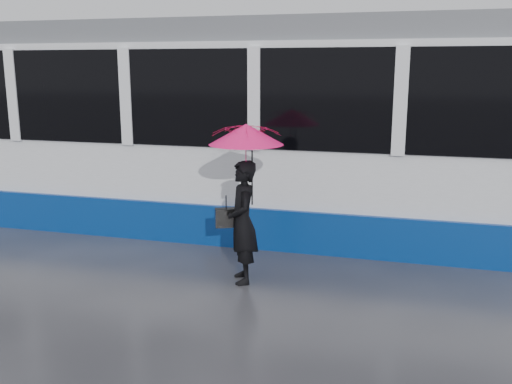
% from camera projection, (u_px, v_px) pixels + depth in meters
% --- Properties ---
extents(ground, '(90.00, 90.00, 0.00)m').
position_uv_depth(ground, '(249.00, 281.00, 7.21)').
color(ground, '#28282D').
rests_on(ground, ground).
extents(rails, '(34.00, 1.51, 0.02)m').
position_uv_depth(rails, '(291.00, 228.00, 9.55)').
color(rails, '#3F3D38').
rests_on(rails, ground).
extents(tram, '(26.00, 2.56, 3.35)m').
position_uv_depth(tram, '(435.00, 135.00, 8.62)').
color(tram, white).
rests_on(tram, ground).
extents(woman, '(0.57, 0.66, 1.54)m').
position_uv_depth(woman, '(243.00, 222.00, 7.03)').
color(woman, black).
rests_on(woman, ground).
extents(umbrella, '(1.19, 1.19, 1.04)m').
position_uv_depth(umbrella, '(246.00, 149.00, 6.82)').
color(umbrella, '#E11264').
rests_on(umbrella, ground).
extents(handbag, '(0.30, 0.22, 0.42)m').
position_uv_depth(handbag, '(226.00, 218.00, 7.10)').
color(handbag, black).
rests_on(handbag, ground).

